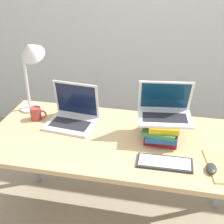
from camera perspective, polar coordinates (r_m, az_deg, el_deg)
wall_back at (r=2.93m, az=5.87°, el=19.58°), size 8.00×0.05×2.70m
desk at (r=1.97m, az=0.44°, el=-6.61°), size 1.58×0.76×0.73m
laptop_left at (r=2.08m, az=-7.21°, el=-0.64°), size 0.34×0.29×0.26m
book_stack at (r=1.92m, az=9.13°, el=-3.06°), size 0.22×0.27×0.13m
laptop_on_books at (r=1.89m, az=9.61°, el=0.32°), size 0.34×0.27×0.23m
wireless_keyboard at (r=1.74m, az=9.58°, el=-9.13°), size 0.30×0.13×0.01m
mouse at (r=1.74m, az=17.71°, el=-9.81°), size 0.06×0.10×0.03m
mug at (r=2.17m, az=-13.67°, el=-0.28°), size 0.12×0.07×0.09m
desk_lamp at (r=2.12m, az=-14.72°, el=9.59°), size 0.23×0.20×0.55m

